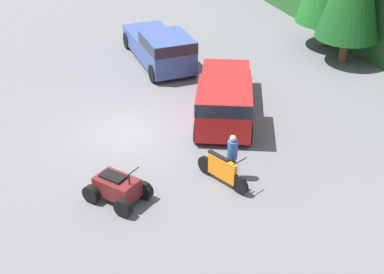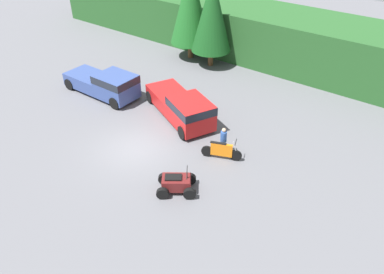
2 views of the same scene
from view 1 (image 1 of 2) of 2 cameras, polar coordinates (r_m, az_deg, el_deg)
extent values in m
plane|color=#5B5B60|center=(20.50, -7.00, 0.40)|extent=(80.00, 80.00, 0.00)
cylinder|color=brown|center=(29.42, 13.93, 10.69)|extent=(0.44, 0.44, 1.32)
cylinder|color=brown|center=(27.55, 15.91, 8.99)|extent=(0.42, 0.42, 1.25)
cube|color=red|center=(20.03, 3.44, 3.10)|extent=(3.25, 2.95, 1.57)
cube|color=#1E232D|center=(19.80, 3.49, 4.42)|extent=(3.28, 2.98, 0.50)
cube|color=red|center=(22.81, 3.60, 5.73)|extent=(3.78, 3.20, 0.89)
cylinder|color=black|center=(19.64, 6.04, 0.38)|extent=(0.86, 0.60, 0.82)
cylinder|color=black|center=(19.65, 0.62, 0.59)|extent=(0.86, 0.60, 0.82)
cylinder|color=black|center=(23.92, 5.88, 6.16)|extent=(0.86, 0.60, 0.82)
cylinder|color=black|center=(23.93, 1.40, 6.33)|extent=(0.86, 0.60, 0.82)
cube|color=#334784|center=(25.10, -2.61, 8.98)|extent=(2.54, 2.05, 1.57)
cube|color=#1E232D|center=(24.91, -2.64, 10.07)|extent=(2.56, 2.07, 0.50)
cube|color=#334784|center=(27.72, -4.49, 10.29)|extent=(3.10, 2.06, 0.89)
cylinder|color=black|center=(24.98, 0.00, 7.41)|extent=(0.82, 0.29, 0.82)
cylinder|color=black|center=(24.43, -4.10, 6.78)|extent=(0.82, 0.29, 0.82)
cylinder|color=black|center=(28.97, -3.28, 10.70)|extent=(0.82, 0.29, 0.82)
cylinder|color=black|center=(28.50, -6.89, 10.18)|extent=(0.82, 0.29, 0.82)
cylinder|color=black|center=(17.04, 5.11, -5.10)|extent=(0.64, 0.35, 0.65)
cylinder|color=black|center=(17.89, 1.47, -3.04)|extent=(0.64, 0.35, 0.65)
cube|color=orange|center=(17.32, 3.27, -3.38)|extent=(1.13, 0.60, 0.74)
cylinder|color=#B7B7BC|center=(16.82, 5.05, -3.83)|extent=(0.31, 0.17, 0.84)
cylinder|color=black|center=(16.58, 5.12, -2.60)|extent=(0.27, 0.57, 0.04)
cube|color=black|center=(17.21, 2.84, -2.02)|extent=(0.84, 0.46, 0.06)
cylinder|color=black|center=(16.84, -5.12, -5.71)|extent=(0.60, 0.53, 0.59)
cylinder|color=black|center=(16.21, -7.38, -7.51)|extent=(0.60, 0.53, 0.59)
cylinder|color=black|center=(17.52, -8.40, -4.34)|extent=(0.60, 0.53, 0.59)
cylinder|color=black|center=(16.92, -10.69, -6.00)|extent=(0.60, 0.53, 0.59)
cube|color=#5B1919|center=(16.74, -7.97, -5.27)|extent=(1.57, 1.46, 0.58)
cylinder|color=black|center=(16.19, -6.72, -4.51)|extent=(0.07, 0.07, 0.35)
cylinder|color=black|center=(16.09, -6.76, -4.00)|extent=(0.61, 0.81, 0.04)
cube|color=black|center=(16.63, -8.42, -4.18)|extent=(0.91, 0.84, 0.08)
cylinder|color=brown|center=(17.74, 4.49, -3.16)|extent=(0.21, 0.21, 0.81)
cylinder|color=brown|center=(17.63, 4.04, -3.37)|extent=(0.21, 0.21, 0.81)
cylinder|color=#2D5199|center=(17.30, 4.35, -1.32)|extent=(0.42, 0.42, 0.61)
sphere|color=tan|center=(17.09, 4.40, -0.14)|extent=(0.27, 0.27, 0.22)
camera|label=2|loc=(9.24, -86.95, 17.22)|focal=35.00mm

